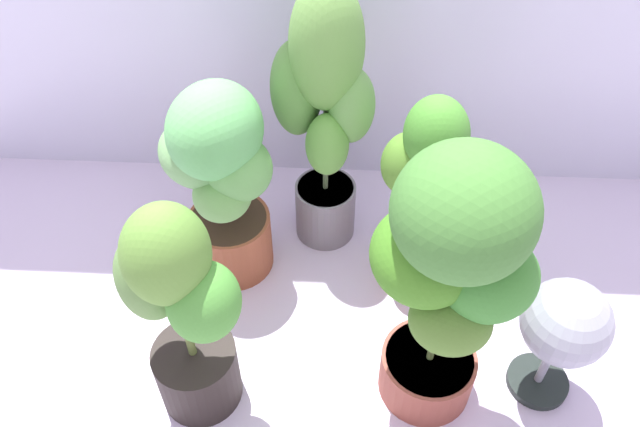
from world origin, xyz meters
The scene contains 7 objects.
ground_plane centered at (0.00, 0.00, 0.00)m, with size 8.00×8.00×0.00m, color silver.
potted_plant_back_center centered at (-0.01, 0.52, 0.55)m, with size 0.35×0.31×0.97m.
potted_plant_back_left centered at (-0.31, 0.35, 0.41)m, with size 0.44×0.40×0.73m.
potted_plant_front_left centered at (-0.33, -0.15, 0.41)m, with size 0.38×0.29×0.77m.
potted_plant_back_right centered at (0.30, 0.34, 0.39)m, with size 0.27×0.26×0.73m.
potted_plant_front_right centered at (0.32, -0.10, 0.55)m, with size 0.47×0.37×0.91m.
floor_fan centered at (0.66, -0.07, 0.30)m, with size 0.33×0.33×0.44m.
Camera 1 is at (0.06, -1.05, 1.73)m, focal length 35.60 mm.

